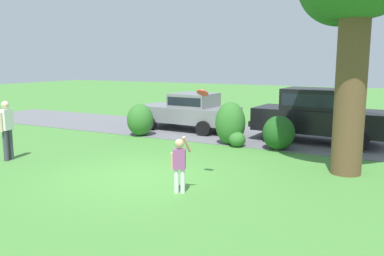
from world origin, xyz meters
The scene contains 10 objects.
ground_plane centered at (0.00, 0.00, 0.00)m, with size 80.00×80.00×0.00m, color #478438.
driveway_strip centered at (0.00, 6.70, 0.01)m, with size 28.00×4.40×0.02m, color slate.
shrub_near_tree centered at (-3.27, 4.71, 0.62)m, with size 1.02×1.03×1.24m.
shrub_centre_left centered at (0.49, 4.75, 0.70)m, with size 1.17×1.03×1.49m.
shrub_centre centered at (2.18, 4.72, 0.56)m, with size 1.04×1.13×1.12m.
parked_sedan centered at (-2.20, 6.76, 0.85)m, with size 4.49×2.28×1.56m.
parked_suv centered at (3.12, 6.57, 1.08)m, with size 4.78×2.27×1.92m.
child_thrower centered at (1.48, -0.62, 0.72)m, with size 0.39×0.37×1.29m.
frisbee centered at (1.56, 0.34, 2.14)m, with size 0.29×0.25×0.18m.
adult_onlooker centered at (-4.43, -0.33, 0.98)m, with size 0.29×0.52×1.74m.
Camera 1 is at (5.67, -8.01, 2.86)m, focal length 37.62 mm.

